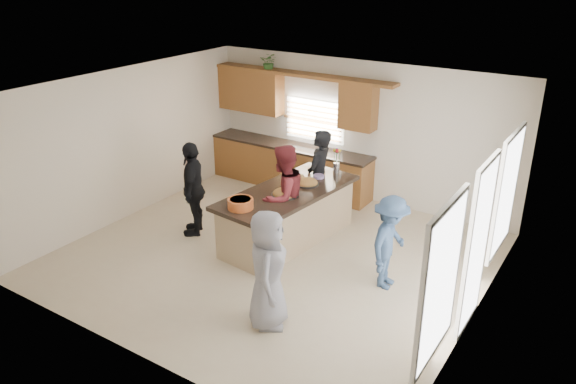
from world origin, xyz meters
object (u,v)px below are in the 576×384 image
Objects in this scene: woman_left_back at (319,177)px; woman_left_mid at (283,197)px; salad_bowl at (240,203)px; woman_right_back at (390,243)px; woman_left_front at (193,188)px; woman_right_front at (268,270)px; island at (288,217)px.

woman_left_mid is at bearing -5.48° from woman_left_back.
salad_bowl is 2.38m from woman_right_back.
woman_left_front is 3.63m from woman_right_back.
woman_right_front is (-0.97, -1.75, 0.10)m from woman_right_back.
woman_right_back is at bearing 93.51° from woman_left_mid.
woman_left_back reaches higher than salad_bowl.
salad_bowl is at bearing -96.23° from island.
woman_right_back reaches higher than salad_bowl.
woman_left_back is at bearing 82.39° from salad_bowl.
island is 1.93× the size of woman_right_back.
woman_right_back is at bearing 62.18° from woman_left_front.
woman_right_front is at bearing -41.14° from salad_bowl.
woman_left_mid is at bearing -71.69° from island.
woman_left_back is at bearing 53.42° from woman_right_back.
woman_left_mid is 1.66m from woman_left_front.
woman_left_front is (-1.56, -0.63, 0.40)m from island.
woman_right_front reaches higher than salad_bowl.
woman_right_back is at bearing -4.81° from island.
salad_bowl is at bearing 42.79° from woman_left_front.
salad_bowl is at bearing 20.62° from woman_right_front.
woman_left_front is 1.02× the size of woman_right_front.
salad_bowl is at bearing -13.30° from woman_left_back.
woman_right_back is at bearing 14.68° from salad_bowl.
island is 1.73m from woman_left_front.
woman_left_mid reaches higher than woman_right_front.
woman_left_back reaches higher than woman_right_back.
island is at bearing 77.19° from salad_bowl.
woman_right_back is at bearing 49.40° from woman_left_back.
woman_left_mid is 1.24× the size of woman_right_back.
woman_right_front is (1.32, -1.15, -0.21)m from salad_bowl.
woman_right_front is at bearing 37.55° from woman_left_mid.
woman_left_front reaches higher than salad_bowl.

